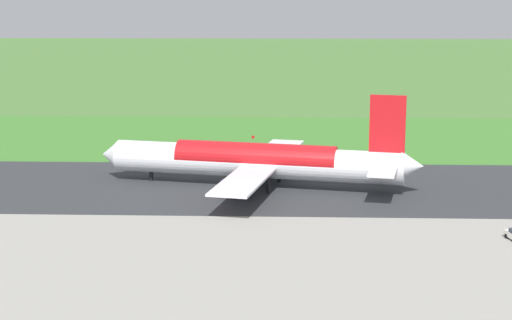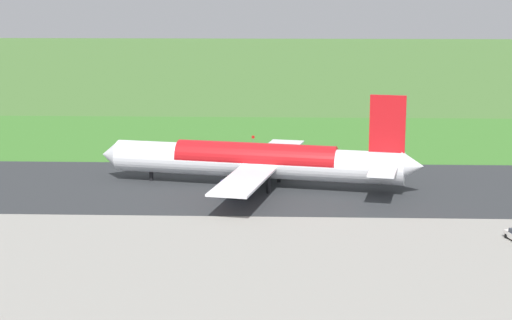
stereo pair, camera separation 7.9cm
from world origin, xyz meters
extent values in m
plane|color=#477233|center=(0.00, 0.00, 0.00)|extent=(800.00, 800.00, 0.00)
cube|color=#2D3033|center=(0.00, 0.00, 0.03)|extent=(600.00, 36.74, 0.06)
cube|color=gray|center=(0.00, 56.15, 0.03)|extent=(440.00, 110.00, 0.05)
cube|color=#3C782B|center=(0.00, -34.44, 0.02)|extent=(600.00, 80.00, 0.04)
cylinder|color=white|center=(-6.45, 0.00, 4.20)|extent=(48.08, 14.58, 5.20)
cone|color=white|center=(18.55, -5.04, 4.20)|extent=(3.92, 5.44, 4.94)
cone|color=white|center=(-31.15, 4.98, 4.80)|extent=(4.30, 5.02, 4.42)
cube|color=red|center=(-27.15, 4.17, 11.30)|extent=(5.59, 1.60, 9.00)
cube|color=white|center=(-26.06, 9.56, 5.00)|extent=(5.70, 9.61, 0.36)
cube|color=white|center=(-28.24, -1.22, 5.00)|extent=(5.70, 9.61, 0.36)
cube|color=white|center=(-5.25, 10.98, 3.80)|extent=(10.23, 22.75, 0.35)
cube|color=white|center=(-9.60, -10.59, 3.80)|extent=(10.23, 22.75, 0.35)
cylinder|color=#23284C|center=(-3.50, 7.06, 1.32)|extent=(4.96, 3.63, 2.80)
cylinder|color=#23284C|center=(-6.46, -7.65, 1.32)|extent=(4.96, 3.63, 2.80)
cylinder|color=black|center=(11.43, -3.60, 1.71)|extent=(0.70, 0.70, 3.42)
cylinder|color=black|center=(-8.60, 4.51, 1.71)|extent=(0.70, 0.70, 3.42)
cylinder|color=black|center=(-10.18, -3.33, 1.71)|extent=(0.70, 0.70, 3.42)
cylinder|color=red|center=(-6.45, 0.00, 4.72)|extent=(26.91, 10.34, 5.23)
cylinder|color=black|center=(-40.21, 27.62, 0.32)|extent=(0.36, 0.67, 0.64)
cylinder|color=slate|center=(-4.50, -35.50, 0.82)|extent=(0.10, 0.10, 1.64)
cube|color=red|center=(-4.50, -35.52, 1.94)|extent=(0.60, 0.04, 0.60)
cone|color=orange|center=(0.87, -31.12, 0.28)|extent=(0.40, 0.40, 0.55)
camera|label=1|loc=(-11.41, 133.54, 32.26)|focal=58.67mm
camera|label=2|loc=(-11.49, 133.54, 32.26)|focal=58.67mm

